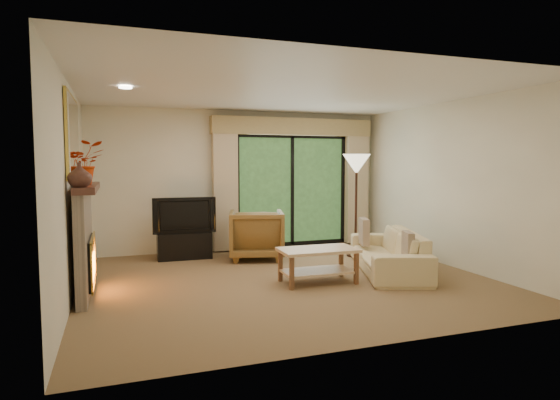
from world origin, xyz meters
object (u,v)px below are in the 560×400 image
object	(u,v)px
armchair	(256,234)
coffee_table	(318,266)
sofa	(388,251)
media_console	(184,245)

from	to	relation	value
armchair	coffee_table	size ratio (longest dim) A/B	0.88
armchair	sofa	distance (m)	2.24
media_console	coffee_table	world-z (taller)	coffee_table
coffee_table	sofa	bearing A→B (deg)	12.51
media_console	coffee_table	distance (m)	2.70
media_console	sofa	bearing A→B (deg)	-34.28
sofa	media_console	bearing A→B (deg)	-106.07
sofa	coffee_table	size ratio (longest dim) A/B	1.99
media_console	armchair	bearing A→B (deg)	-18.77
coffee_table	media_console	bearing A→B (deg)	124.94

